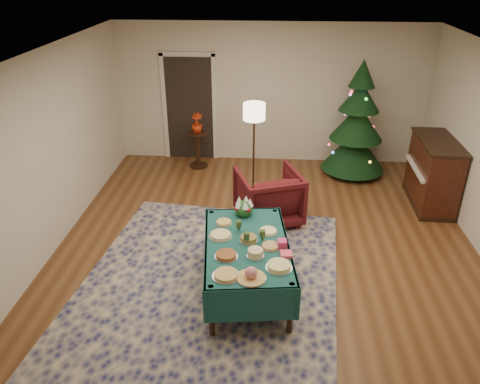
# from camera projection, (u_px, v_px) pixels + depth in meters

# --- Properties ---
(room_shell) EXTENTS (7.00, 7.00, 7.00)m
(room_shell) POSITION_uv_depth(u_px,v_px,m) (268.00, 167.00, 5.95)
(room_shell) COLOR #593319
(room_shell) RESTS_ON ground
(doorway) EXTENTS (1.08, 0.04, 2.16)m
(doorway) POSITION_uv_depth(u_px,v_px,m) (189.00, 106.00, 9.26)
(doorway) COLOR black
(doorway) RESTS_ON ground
(rug) EXTENTS (3.64, 4.52, 0.02)m
(rug) POSITION_uv_depth(u_px,v_px,m) (207.00, 290.00, 5.86)
(rug) COLOR #14194D
(rug) RESTS_ON ground
(buffet_table) EXTENTS (1.22, 1.86, 0.68)m
(buffet_table) POSITION_uv_depth(u_px,v_px,m) (247.00, 253.00, 5.65)
(buffet_table) COLOR black
(buffet_table) RESTS_ON ground
(platter_0) EXTENTS (0.31, 0.31, 0.04)m
(platter_0) POSITION_uv_depth(u_px,v_px,m) (226.00, 275.00, 5.01)
(platter_0) COLOR silver
(platter_0) RESTS_ON buffet_table
(platter_1) EXTENTS (0.33, 0.33, 0.15)m
(platter_1) POSITION_uv_depth(u_px,v_px,m) (251.00, 274.00, 4.96)
(platter_1) COLOR silver
(platter_1) RESTS_ON buffet_table
(platter_2) EXTENTS (0.30, 0.30, 0.06)m
(platter_2) POSITION_uv_depth(u_px,v_px,m) (279.00, 266.00, 5.14)
(platter_2) COLOR silver
(platter_2) RESTS_ON buffet_table
(platter_3) EXTENTS (0.27, 0.27, 0.05)m
(platter_3) POSITION_uv_depth(u_px,v_px,m) (226.00, 255.00, 5.33)
(platter_3) COLOR silver
(platter_3) RESTS_ON buffet_table
(platter_4) EXTENTS (0.21, 0.21, 0.09)m
(platter_4) POSITION_uv_depth(u_px,v_px,m) (255.00, 253.00, 5.33)
(platter_4) COLOR silver
(platter_4) RESTS_ON buffet_table
(platter_5) EXTENTS (0.23, 0.23, 0.04)m
(platter_5) POSITION_uv_depth(u_px,v_px,m) (270.00, 246.00, 5.51)
(platter_5) COLOR silver
(platter_5) RESTS_ON buffet_table
(platter_6) EXTENTS (0.29, 0.29, 0.05)m
(platter_6) POSITION_uv_depth(u_px,v_px,m) (221.00, 235.00, 5.71)
(platter_6) COLOR silver
(platter_6) RESTS_ON buffet_table
(platter_7) EXTENTS (0.23, 0.23, 0.07)m
(platter_7) POSITION_uv_depth(u_px,v_px,m) (249.00, 239.00, 5.63)
(platter_7) COLOR silver
(platter_7) RESTS_ON buffet_table
(platter_8) EXTENTS (0.24, 0.24, 0.04)m
(platter_8) POSITION_uv_depth(u_px,v_px,m) (268.00, 231.00, 5.80)
(platter_8) COLOR silver
(platter_8) RESTS_ON buffet_table
(platter_9) EXTENTS (0.22, 0.22, 0.04)m
(platter_9) POSITION_uv_depth(u_px,v_px,m) (224.00, 222.00, 5.99)
(platter_9) COLOR silver
(platter_9) RESTS_ON buffet_table
(goblet_0) EXTENTS (0.07, 0.07, 0.16)m
(goblet_0) POSITION_uv_depth(u_px,v_px,m) (239.00, 226.00, 5.79)
(goblet_0) COLOR #2D471E
(goblet_0) RESTS_ON buffet_table
(goblet_1) EXTENTS (0.07, 0.07, 0.16)m
(goblet_1) POSITION_uv_depth(u_px,v_px,m) (262.00, 236.00, 5.58)
(goblet_1) COLOR #2D471E
(goblet_1) RESTS_ON buffet_table
(goblet_2) EXTENTS (0.07, 0.07, 0.16)m
(goblet_2) POSITION_uv_depth(u_px,v_px,m) (247.00, 238.00, 5.54)
(goblet_2) COLOR #2D471E
(goblet_2) RESTS_ON buffet_table
(napkin_stack) EXTENTS (0.15, 0.15, 0.04)m
(napkin_stack) POSITION_uv_depth(u_px,v_px,m) (286.00, 254.00, 5.36)
(napkin_stack) COLOR #F74463
(napkin_stack) RESTS_ON buffet_table
(gift_box) EXTENTS (0.12, 0.12, 0.09)m
(gift_box) POSITION_uv_depth(u_px,v_px,m) (282.00, 244.00, 5.51)
(gift_box) COLOR #CF3966
(gift_box) RESTS_ON buffet_table
(centerpiece) EXTENTS (0.25, 0.25, 0.28)m
(centerpiece) POSITION_uv_depth(u_px,v_px,m) (244.00, 207.00, 6.14)
(centerpiece) COLOR #1E4C1E
(centerpiece) RESTS_ON buffet_table
(armchair) EXTENTS (1.14, 1.11, 0.93)m
(armchair) POSITION_uv_depth(u_px,v_px,m) (269.00, 194.00, 7.21)
(armchair) COLOR #4B1013
(armchair) RESTS_ON ground
(floor_lamp) EXTENTS (0.38, 0.38, 1.55)m
(floor_lamp) POSITION_uv_depth(u_px,v_px,m) (254.00, 117.00, 7.92)
(floor_lamp) COLOR #A57F3F
(floor_lamp) RESTS_ON ground
(side_table) EXTENTS (0.40, 0.40, 0.71)m
(side_table) POSITION_uv_depth(u_px,v_px,m) (198.00, 150.00, 9.17)
(side_table) COLOR black
(side_table) RESTS_ON ground
(potted_plant) EXTENTS (0.21, 0.38, 0.21)m
(potted_plant) POSITION_uv_depth(u_px,v_px,m) (197.00, 127.00, 8.96)
(potted_plant) COLOR red
(potted_plant) RESTS_ON side_table
(christmas_tree) EXTENTS (1.53, 1.53, 2.16)m
(christmas_tree) POSITION_uv_depth(u_px,v_px,m) (357.00, 125.00, 8.61)
(christmas_tree) COLOR black
(christmas_tree) RESTS_ON ground
(piano) EXTENTS (0.65, 1.32, 1.13)m
(piano) POSITION_uv_depth(u_px,v_px,m) (433.00, 174.00, 7.69)
(piano) COLOR black
(piano) RESTS_ON ground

